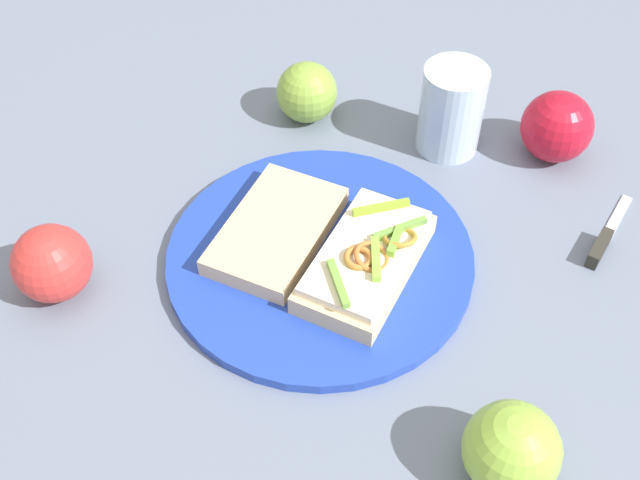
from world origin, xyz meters
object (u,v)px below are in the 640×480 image
at_px(apple_0, 557,127).
at_px(drinking_glass, 451,110).
at_px(bread_slice_side, 276,230).
at_px(apple_2, 307,92).
at_px(apple_1, 511,450).
at_px(plate, 320,257).
at_px(sandwich, 366,259).
at_px(apple_3, 52,263).
at_px(knife, 604,240).

relative_size(apple_0, drinking_glass, 0.77).
height_order(bread_slice_side, drinking_glass, drinking_glass).
distance_m(apple_2, drinking_glass, 0.17).
bearing_deg(apple_1, apple_2, 64.91).
bearing_deg(plate, apple_1, -101.59).
xyz_separation_m(sandwich, apple_3, (-0.22, 0.20, 0.01)).
bearing_deg(bread_slice_side, apple_2, -163.25).
xyz_separation_m(sandwich, apple_0, (0.28, -0.02, 0.01)).
bearing_deg(apple_2, apple_1, -115.09).
height_order(sandwich, apple_2, apple_2).
bearing_deg(apple_0, apple_2, 121.39).
height_order(apple_0, apple_3, apple_0).
distance_m(apple_2, apple_3, 0.36).
height_order(bread_slice_side, apple_1, apple_1).
xyz_separation_m(sandwich, drinking_glass, (0.21, 0.07, 0.02)).
xyz_separation_m(plate, apple_0, (0.30, -0.07, 0.03)).
bearing_deg(bread_slice_side, knife, 114.66).
bearing_deg(apple_3, plate, -37.26).
distance_m(sandwich, apple_3, 0.30).
bearing_deg(plate, apple_2, 48.76).
bearing_deg(sandwich, apple_1, 53.91).
xyz_separation_m(plate, apple_2, (0.15, 0.17, 0.03)).
bearing_deg(apple_1, bread_slice_side, 82.86).
distance_m(bread_slice_side, apple_0, 0.34).
bearing_deg(apple_3, apple_0, -24.28).
bearing_deg(plate, sandwich, -71.51).
bearing_deg(sandwich, apple_2, -139.87).
xyz_separation_m(apple_3, drinking_glass, (0.43, -0.13, 0.01)).
distance_m(plate, bread_slice_side, 0.05).
xyz_separation_m(bread_slice_side, drinking_glass, (0.24, -0.03, 0.03)).
height_order(apple_1, apple_3, apple_1).
bearing_deg(apple_3, knife, -39.12).
relative_size(plate, bread_slice_side, 2.01).
relative_size(sandwich, bread_slice_side, 1.17).
bearing_deg(bread_slice_side, apple_1, 62.63).
height_order(sandwich, apple_1, apple_1).
bearing_deg(drinking_glass, sandwich, -162.04).
distance_m(apple_1, knife, 0.29).
bearing_deg(apple_3, sandwich, -42.65).
relative_size(apple_0, apple_3, 1.05).
bearing_deg(sandwich, bread_slice_side, -89.89).
xyz_separation_m(apple_0, apple_1, (-0.35, -0.19, -0.00)).
bearing_deg(knife, apple_2, 88.61).
height_order(bread_slice_side, apple_3, apple_3).
relative_size(plate, apple_3, 4.05).
relative_size(apple_2, knife, 0.60).
distance_m(apple_3, knife, 0.55).
relative_size(plate, apple_0, 3.85).
height_order(plate, apple_2, apple_2).
bearing_deg(drinking_glass, knife, -92.04).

